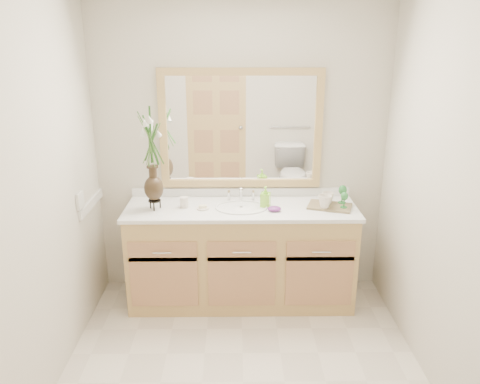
{
  "coord_description": "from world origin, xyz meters",
  "views": [
    {
      "loc": [
        -0.05,
        -2.48,
        2.12
      ],
      "look_at": [
        -0.01,
        0.65,
        1.08
      ],
      "focal_mm": 35.0,
      "sensor_mm": 36.0,
      "label": 1
    }
  ],
  "objects_px": {
    "tumbler": "(184,202)",
    "tray": "(330,206)",
    "soap_bottle": "(265,197)",
    "flower_vase": "(151,148)"
  },
  "relations": [
    {
      "from": "tumbler",
      "to": "tray",
      "type": "bearing_deg",
      "value": -0.58
    },
    {
      "from": "soap_bottle",
      "to": "tray",
      "type": "xyz_separation_m",
      "value": [
        0.51,
        -0.03,
        -0.07
      ]
    },
    {
      "from": "flower_vase",
      "to": "tumbler",
      "type": "relative_size",
      "value": 8.52
    },
    {
      "from": "flower_vase",
      "to": "soap_bottle",
      "type": "height_order",
      "value": "flower_vase"
    },
    {
      "from": "flower_vase",
      "to": "tumbler",
      "type": "height_order",
      "value": "flower_vase"
    },
    {
      "from": "soap_bottle",
      "to": "tray",
      "type": "height_order",
      "value": "soap_bottle"
    },
    {
      "from": "flower_vase",
      "to": "soap_bottle",
      "type": "bearing_deg",
      "value": 3.6
    },
    {
      "from": "soap_bottle",
      "to": "tray",
      "type": "relative_size",
      "value": 0.44
    },
    {
      "from": "flower_vase",
      "to": "tumbler",
      "type": "distance_m",
      "value": 0.5
    },
    {
      "from": "tumbler",
      "to": "tray",
      "type": "xyz_separation_m",
      "value": [
        1.16,
        -0.01,
        -0.03
      ]
    }
  ]
}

